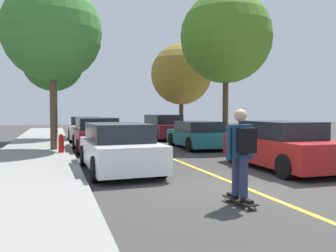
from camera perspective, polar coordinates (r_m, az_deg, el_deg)
The scene contains 16 objects.
ground at distance 7.83m, azimuth 13.32°, elevation -10.21°, with size 80.00×80.00×0.00m, color #3D3A38.
sidewalk_left at distance 6.74m, azimuth -24.63°, elevation -11.83°, with size 2.83×56.00×0.14m, color gray.
center_line at distance 11.37m, azimuth 2.63°, elevation -6.18°, with size 0.12×39.20×0.01m, color gold.
parked_car_left_nearest at distance 9.89m, azimuth -8.23°, elevation -3.56°, with size 1.94×4.12×1.36m.
parked_car_left_near at distance 15.23m, azimuth -11.81°, elevation -1.37°, with size 1.91×4.04×1.43m.
parked_car_left_far at distance 21.21m, azimuth -13.65°, elevation -0.39°, with size 2.04×4.45×1.40m.
parked_car_right_nearest at distance 10.66m, azimuth 18.20°, elevation -3.17°, with size 1.92×4.21×1.42m.
parked_car_right_near at distance 15.99m, azimuth 5.03°, elevation -1.48°, with size 2.07×4.15×1.25m.
parked_car_right_far at distance 21.10m, azimuth -0.86°, elevation -0.20°, with size 2.02×4.36×1.51m.
street_tree_left_nearest at distance 15.22m, azimuth -18.71°, elevation 14.57°, with size 4.02×4.02×6.82m.
street_tree_left_near at distance 21.16m, azimuth -18.58°, elevation 10.14°, with size 3.49×3.49×6.23m.
street_tree_right_nearest at distance 17.72m, azimuth 9.61°, elevation 14.29°, with size 4.52×4.52×7.49m.
street_tree_right_near at distance 23.21m, azimuth 2.23°, elevation 8.57°, with size 4.07×4.07×6.09m.
fire_hydrant at distance 13.71m, azimuth -17.36°, elevation -2.79°, with size 0.20×0.20×0.70m.
skateboard at distance 6.50m, azimuth 11.83°, elevation -12.03°, with size 0.29×0.86×0.10m.
skateboarder at distance 6.30m, azimuth 12.09°, elevation -3.75°, with size 0.59×0.71×1.64m.
Camera 1 is at (-4.02, -6.50, 1.70)m, focal length 36.62 mm.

